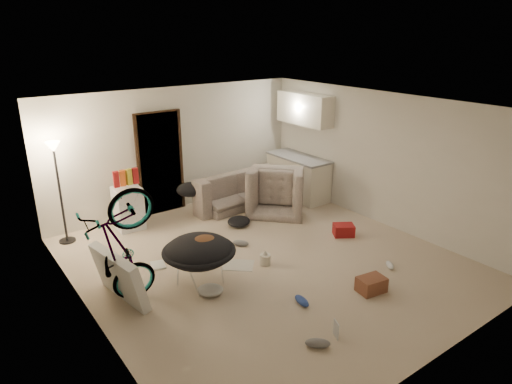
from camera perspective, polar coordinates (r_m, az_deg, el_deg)
floor at (r=7.50m, az=1.20°, el=-8.66°), size 5.50×6.00×0.02m
ceiling at (r=6.68m, az=1.36°, el=10.72°), size 5.50×6.00×0.02m
wall_back at (r=9.45m, az=-9.93°, el=5.32°), size 5.50×0.02×2.50m
wall_front at (r=5.14m, az=22.37°, el=-8.54°), size 5.50×0.02×2.50m
wall_left at (r=5.85m, az=-20.80°, el=-4.85°), size 0.02×6.00×2.50m
wall_right at (r=8.87m, az=15.62°, el=3.93°), size 0.02×6.00×2.50m
doorway at (r=9.31m, az=-11.93°, el=3.51°), size 0.85×0.10×2.04m
door_trim at (r=9.29m, az=-11.85°, el=3.47°), size 0.97×0.04×2.10m
floor_lamp at (r=8.35m, az=-23.64°, el=2.42°), size 0.28×0.28×1.81m
kitchen_counter at (r=10.18m, az=5.27°, el=1.83°), size 0.60×1.50×0.88m
counter_top at (r=10.05m, az=5.35°, el=4.32°), size 0.64×1.54×0.04m
kitchen_uppers at (r=9.91m, az=6.12°, el=10.30°), size 0.38×1.40×0.65m
sofa at (r=9.71m, az=-3.18°, el=0.00°), size 1.97×0.86×0.57m
armchair at (r=9.42m, az=2.77°, el=-0.11°), size 1.47×1.47×0.72m
bicycle at (r=6.41m, az=-16.26°, el=-10.03°), size 1.79×0.89×1.01m
book_asset at (r=5.88m, az=10.24°, el=-17.78°), size 0.26×0.23×0.02m
mini_fridge at (r=8.83m, az=-15.66°, el=-1.95°), size 0.49×0.49×0.81m
snack_box_0 at (r=8.58m, az=-17.08°, el=1.52°), size 0.11×0.08×0.30m
snack_box_1 at (r=8.62m, az=-16.33°, el=1.67°), size 0.11×0.09×0.30m
snack_box_2 at (r=8.66m, az=-15.59°, el=1.82°), size 0.11×0.09×0.30m
snack_box_3 at (r=8.70m, az=-14.86°, el=1.97°), size 0.10×0.08×0.30m
saucer_chair at (r=6.69m, az=-7.10°, el=-8.08°), size 1.06×1.06×0.76m
hoodie at (r=6.60m, az=-6.67°, el=-6.46°), size 0.53×0.46×0.22m
sofa_drape at (r=9.17m, az=-8.18°, el=0.33°), size 0.65×0.58×0.28m
tv_box at (r=6.61m, az=-16.73°, el=-10.10°), size 0.45×1.13×0.74m
drink_case_a at (r=6.85m, az=14.22°, el=-11.15°), size 0.43×0.33×0.22m
drink_case_b at (r=8.47m, az=10.90°, el=-4.69°), size 0.45×0.42×0.21m
juicer at (r=7.35m, az=1.16°, el=-8.33°), size 0.17×0.17×0.24m
newspaper at (r=7.37m, az=-2.25°, el=-9.11°), size 0.62×0.61×0.01m
book_blue at (r=7.53m, az=-4.70°, el=-8.39°), size 0.33×0.38×0.03m
book_white at (r=7.51m, az=-12.15°, el=-8.92°), size 0.28×0.33×0.03m
shoe_0 at (r=8.28m, az=-7.93°, el=-5.55°), size 0.26×0.13×0.09m
shoe_1 at (r=7.96m, az=-1.94°, el=-6.40°), size 0.27×0.30×0.11m
shoe_2 at (r=6.43m, az=5.75°, el=-13.38°), size 0.15×0.30×0.11m
shoe_3 at (r=5.72m, az=7.72°, el=-18.22°), size 0.31×0.29×0.11m
shoe_4 at (r=7.57m, az=16.38°, el=-8.77°), size 0.22×0.26×0.09m
clothes_lump_b at (r=8.76m, az=-2.17°, el=-3.70°), size 0.65×0.64×0.15m
clothes_lump_c at (r=6.66m, az=-5.74°, el=-12.08°), size 0.50×0.48×0.12m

